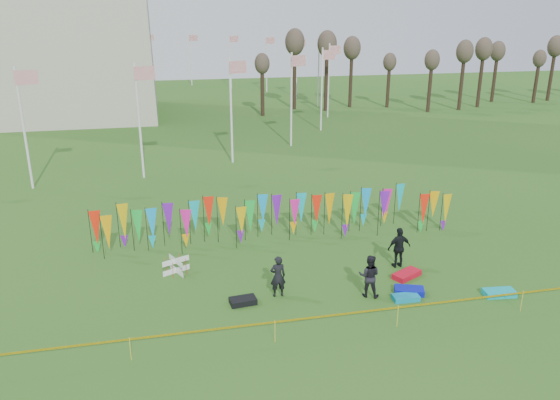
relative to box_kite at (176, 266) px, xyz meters
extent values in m
plane|color=#275919|center=(5.08, -5.18, -0.37)|extent=(160.00, 160.00, 0.00)
cylinder|color=silver|center=(19.08, 42.82, 3.63)|extent=(0.16, 0.16, 8.00)
plane|color=#AD121E|center=(19.68, 42.82, 6.93)|extent=(1.40, 0.00, 1.40)
cylinder|color=silver|center=(18.13, 50.07, 3.63)|extent=(0.16, 0.16, 8.00)
plane|color=#AD121E|center=(18.73, 50.07, 6.93)|extent=(1.40, 0.00, 1.40)
cylinder|color=silver|center=(15.33, 56.82, 3.63)|extent=(0.16, 0.16, 8.00)
plane|color=#AD121E|center=(15.93, 56.82, 6.93)|extent=(1.40, 0.00, 1.40)
cylinder|color=silver|center=(10.88, 62.62, 3.63)|extent=(0.16, 0.16, 8.00)
plane|color=#AD121E|center=(11.48, 62.62, 6.93)|extent=(1.40, 0.00, 1.40)
cylinder|color=silver|center=(5.08, 67.07, 3.63)|extent=(0.16, 0.16, 8.00)
plane|color=#AD121E|center=(5.68, 67.07, 6.93)|extent=(1.40, 0.00, 1.40)
cylinder|color=silver|center=(-1.67, 69.87, 3.63)|extent=(0.16, 0.16, 8.00)
plane|color=#AD121E|center=(-1.07, 69.87, 6.93)|extent=(1.40, 0.00, 1.40)
cylinder|color=silver|center=(-8.92, 70.82, 3.63)|extent=(0.16, 0.16, 8.00)
plane|color=#AD121E|center=(-8.32, 70.82, 6.93)|extent=(1.40, 0.00, 1.40)
cylinder|color=silver|center=(-16.16, 69.87, 3.63)|extent=(0.16, 0.16, 8.00)
plane|color=#AD121E|center=(-15.56, 69.87, 6.93)|extent=(1.40, 0.00, 1.40)
cylinder|color=silver|center=(-22.92, 67.07, 3.63)|extent=(0.16, 0.16, 8.00)
plane|color=#AD121E|center=(-22.32, 67.07, 6.93)|extent=(1.40, 0.00, 1.40)
cylinder|color=silver|center=(-8.92, 14.82, 3.63)|extent=(0.16, 0.16, 8.00)
plane|color=#AD121E|center=(-8.32, 14.82, 6.93)|extent=(1.40, 0.00, 1.40)
cylinder|color=silver|center=(-1.67, 15.78, 3.63)|extent=(0.16, 0.16, 8.00)
plane|color=#AD121E|center=(-1.07, 15.78, 6.93)|extent=(1.40, 0.00, 1.40)
cylinder|color=silver|center=(5.08, 18.57, 3.63)|extent=(0.16, 0.16, 8.00)
plane|color=#AD121E|center=(5.68, 18.57, 6.93)|extent=(1.40, 0.00, 1.40)
cylinder|color=silver|center=(10.88, 23.02, 3.63)|extent=(0.16, 0.16, 8.00)
plane|color=#AD121E|center=(11.48, 23.02, 6.93)|extent=(1.40, 0.00, 1.40)
cylinder|color=silver|center=(15.33, 28.82, 3.63)|extent=(0.16, 0.16, 8.00)
plane|color=#AD121E|center=(15.93, 28.82, 6.93)|extent=(1.40, 0.00, 1.40)
cylinder|color=silver|center=(18.13, 35.58, 3.63)|extent=(0.16, 0.16, 8.00)
plane|color=#AD121E|center=(18.73, 35.58, 6.93)|extent=(1.40, 0.00, 1.40)
cylinder|color=black|center=(-3.92, 2.79, 0.77)|extent=(0.03, 0.03, 2.28)
cone|color=red|center=(-3.64, 2.79, 1.02)|extent=(0.64, 0.64, 1.60)
cylinder|color=black|center=(-3.22, 2.79, 0.77)|extent=(0.03, 0.03, 2.28)
cone|color=#E99D07|center=(-2.94, 2.79, 1.02)|extent=(0.64, 0.64, 1.60)
cylinder|color=black|center=(-2.53, 2.79, 0.77)|extent=(0.03, 0.03, 2.28)
cone|color=gold|center=(-2.25, 2.79, 1.02)|extent=(0.64, 0.64, 1.60)
cylinder|color=black|center=(-1.84, 2.79, 0.77)|extent=(0.03, 0.03, 2.28)
cone|color=green|center=(-1.56, 2.79, 1.02)|extent=(0.64, 0.64, 1.60)
cylinder|color=black|center=(-1.15, 2.79, 0.77)|extent=(0.03, 0.03, 2.28)
cone|color=#0D96E7|center=(-0.87, 2.79, 1.02)|extent=(0.64, 0.64, 1.60)
cylinder|color=black|center=(-0.45, 2.79, 0.77)|extent=(0.03, 0.03, 2.28)
cone|color=#6E14B3|center=(-0.17, 2.79, 1.02)|extent=(0.64, 0.64, 1.60)
cylinder|color=black|center=(0.24, 2.79, 0.77)|extent=(0.03, 0.03, 2.28)
cone|color=#E41993|center=(0.52, 2.79, 1.02)|extent=(0.64, 0.64, 1.60)
cylinder|color=black|center=(0.93, 2.79, 0.77)|extent=(0.03, 0.03, 2.28)
cone|color=#0CABB9|center=(1.21, 2.79, 1.02)|extent=(0.64, 0.64, 1.60)
cylinder|color=black|center=(1.62, 2.79, 0.77)|extent=(0.03, 0.03, 2.28)
cone|color=red|center=(1.90, 2.79, 1.02)|extent=(0.64, 0.64, 1.60)
cylinder|color=black|center=(2.32, 2.79, 0.77)|extent=(0.03, 0.03, 2.28)
cone|color=#E99D07|center=(2.60, 2.79, 1.02)|extent=(0.64, 0.64, 1.60)
cylinder|color=black|center=(3.01, 2.79, 0.77)|extent=(0.03, 0.03, 2.28)
cone|color=gold|center=(3.29, 2.79, 1.02)|extent=(0.64, 0.64, 1.60)
cylinder|color=black|center=(3.70, 2.79, 0.77)|extent=(0.03, 0.03, 2.28)
cone|color=green|center=(3.98, 2.79, 1.02)|extent=(0.64, 0.64, 1.60)
cylinder|color=black|center=(4.39, 2.79, 0.77)|extent=(0.03, 0.03, 2.28)
cone|color=#0D96E7|center=(4.67, 2.79, 1.02)|extent=(0.64, 0.64, 1.60)
cylinder|color=black|center=(5.08, 2.79, 0.77)|extent=(0.03, 0.03, 2.28)
cone|color=#6E14B3|center=(5.36, 2.79, 1.02)|extent=(0.64, 0.64, 1.60)
cylinder|color=black|center=(5.78, 2.79, 0.77)|extent=(0.03, 0.03, 2.28)
cone|color=#E41993|center=(6.06, 2.79, 1.02)|extent=(0.64, 0.64, 1.60)
cylinder|color=black|center=(6.47, 2.79, 0.77)|extent=(0.03, 0.03, 2.28)
cone|color=#0CABB9|center=(6.75, 2.79, 1.02)|extent=(0.64, 0.64, 1.60)
cylinder|color=black|center=(7.16, 2.79, 0.77)|extent=(0.03, 0.03, 2.28)
cone|color=red|center=(7.44, 2.79, 1.02)|extent=(0.64, 0.64, 1.60)
cylinder|color=black|center=(7.85, 2.79, 0.77)|extent=(0.03, 0.03, 2.28)
cone|color=#E99D07|center=(8.13, 2.79, 1.02)|extent=(0.64, 0.64, 1.60)
cylinder|color=black|center=(8.55, 2.79, 0.77)|extent=(0.03, 0.03, 2.28)
cone|color=gold|center=(8.83, 2.79, 1.02)|extent=(0.64, 0.64, 1.60)
cylinder|color=black|center=(9.24, 2.79, 0.77)|extent=(0.03, 0.03, 2.28)
cone|color=green|center=(9.52, 2.79, 1.02)|extent=(0.64, 0.64, 1.60)
cylinder|color=black|center=(9.93, 2.79, 0.77)|extent=(0.03, 0.03, 2.28)
cone|color=#0D96E7|center=(10.21, 2.79, 1.02)|extent=(0.64, 0.64, 1.60)
cylinder|color=black|center=(10.62, 2.79, 0.77)|extent=(0.03, 0.03, 2.28)
cone|color=#6E14B3|center=(10.90, 2.79, 1.02)|extent=(0.64, 0.64, 1.60)
cylinder|color=black|center=(11.32, 2.79, 0.77)|extent=(0.03, 0.03, 2.28)
cone|color=#E41993|center=(11.60, 2.79, 1.02)|extent=(0.64, 0.64, 1.60)
cylinder|color=black|center=(12.01, 2.79, 0.77)|extent=(0.03, 0.03, 2.28)
cone|color=#0CABB9|center=(12.29, 2.79, 1.02)|extent=(0.64, 0.64, 1.60)
cylinder|color=black|center=(12.70, 2.79, 0.77)|extent=(0.03, 0.03, 2.28)
cone|color=red|center=(12.98, 2.79, 1.02)|extent=(0.64, 0.64, 1.60)
cylinder|color=black|center=(13.39, 2.79, 0.77)|extent=(0.03, 0.03, 2.28)
cone|color=#E99D07|center=(13.67, 2.79, 1.02)|extent=(0.64, 0.64, 1.60)
cylinder|color=black|center=(14.08, 2.79, 0.77)|extent=(0.03, 0.03, 2.28)
cone|color=gold|center=(14.36, 2.79, 1.02)|extent=(0.64, 0.64, 1.60)
cube|color=yellow|center=(5.08, -6.30, 0.45)|extent=(26.00, 0.01, 0.08)
cylinder|color=yellow|center=(-1.92, -6.30, 0.08)|extent=(0.02, 0.02, 0.90)
cylinder|color=yellow|center=(3.08, -6.30, 0.08)|extent=(0.02, 0.02, 0.90)
cylinder|color=yellow|center=(8.08, -6.30, 0.08)|extent=(0.02, 0.02, 0.90)
cylinder|color=yellow|center=(13.08, -6.30, 0.08)|extent=(0.02, 0.02, 0.90)
cylinder|color=#322319|center=(11.08, 38.82, 2.83)|extent=(0.44, 0.44, 6.40)
ellipsoid|color=#4A3C31|center=(11.08, 38.82, 6.19)|extent=(1.92, 1.92, 2.56)
cylinder|color=#322319|center=(15.08, 38.82, 2.83)|extent=(0.44, 0.44, 6.40)
ellipsoid|color=#4A3C31|center=(15.08, 38.82, 6.19)|extent=(1.92, 1.92, 2.56)
cylinder|color=#322319|center=(19.08, 38.82, 2.83)|extent=(0.44, 0.44, 6.40)
ellipsoid|color=#4A3C31|center=(19.08, 38.82, 6.19)|extent=(1.92, 1.92, 2.56)
cylinder|color=#322319|center=(23.08, 38.82, 2.83)|extent=(0.44, 0.44, 6.40)
ellipsoid|color=#4A3C31|center=(23.08, 38.82, 6.19)|extent=(1.92, 1.92, 2.56)
cylinder|color=#322319|center=(27.08, 38.82, 2.83)|extent=(0.44, 0.44, 6.40)
ellipsoid|color=#4A3C31|center=(27.08, 38.82, 6.19)|extent=(1.92, 1.92, 2.56)
cylinder|color=#322319|center=(31.08, 38.82, 2.83)|extent=(0.44, 0.44, 6.40)
ellipsoid|color=#4A3C31|center=(31.08, 38.82, 6.19)|extent=(1.92, 1.92, 2.56)
cylinder|color=#322319|center=(35.08, 38.82, 2.83)|extent=(0.44, 0.44, 6.40)
ellipsoid|color=#4A3C31|center=(35.08, 38.82, 6.19)|extent=(1.92, 1.92, 2.56)
cylinder|color=#322319|center=(39.08, 38.82, 2.83)|extent=(0.44, 0.44, 6.40)
ellipsoid|color=#4A3C31|center=(39.08, 38.82, 6.19)|extent=(1.92, 1.92, 2.56)
cylinder|color=#322319|center=(43.08, 38.82, 2.83)|extent=(0.44, 0.44, 6.40)
ellipsoid|color=#4A3C31|center=(43.08, 38.82, 6.19)|extent=(1.92, 1.92, 2.56)
cylinder|color=#322319|center=(47.08, 38.82, 2.83)|extent=(0.44, 0.44, 6.40)
ellipsoid|color=#4A3C31|center=(47.08, 38.82, 6.19)|extent=(1.92, 1.92, 2.56)
cylinder|color=red|center=(-0.33, -0.33, 0.00)|extent=(0.02, 0.02, 0.75)
cylinder|color=red|center=(0.33, -0.33, 0.00)|extent=(0.02, 0.02, 0.75)
cylinder|color=red|center=(-0.33, 0.33, 0.00)|extent=(0.02, 0.02, 0.75)
cylinder|color=red|center=(0.33, 0.33, 0.00)|extent=(0.02, 0.02, 0.75)
imported|color=black|center=(4.05, -3.02, 0.53)|extent=(0.66, 0.49, 1.80)
imported|color=black|center=(7.73, -3.83, 0.54)|extent=(1.04, 0.89, 1.84)
imported|color=black|center=(10.08, -1.54, 0.59)|extent=(1.18, 0.73, 1.93)
cube|color=#0C8CB7|center=(9.11, -4.50, -0.27)|extent=(1.09, 0.57, 0.22)
cube|color=#0B15B9|center=(9.49, -4.01, -0.25)|extent=(1.35, 1.00, 0.25)
cube|color=red|center=(10.02, -2.61, -0.25)|extent=(1.50, 1.18, 0.25)
cube|color=black|center=(2.53, -3.35, -0.25)|extent=(1.11, 0.72, 0.25)
cube|color=#0DB0B7|center=(13.08, -5.00, -0.25)|extent=(1.36, 0.76, 0.25)
camera|label=1|loc=(-0.21, -22.77, 10.86)|focal=35.00mm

